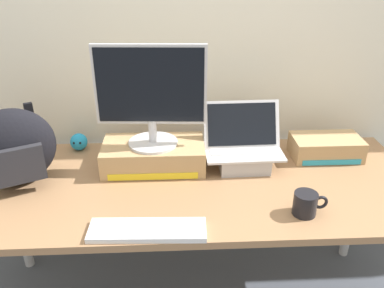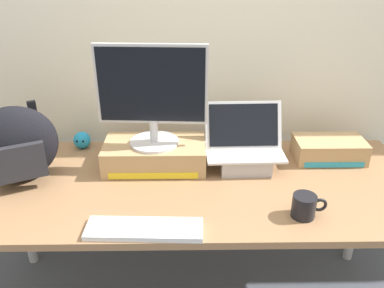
{
  "view_description": "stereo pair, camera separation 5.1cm",
  "coord_description": "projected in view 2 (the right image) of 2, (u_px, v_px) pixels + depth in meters",
  "views": [
    {
      "loc": [
        -0.07,
        -1.44,
        1.64
      ],
      "look_at": [
        0.0,
        0.0,
        0.92
      ],
      "focal_mm": 37.05,
      "sensor_mm": 36.0,
      "label": 1
    },
    {
      "loc": [
        -0.02,
        -1.44,
        1.64
      ],
      "look_at": [
        0.0,
        0.0,
        0.92
      ],
      "focal_mm": 37.05,
      "sensor_mm": 36.0,
      "label": 2
    }
  ],
  "objects": [
    {
      "name": "external_keyboard",
      "position": [
        144.0,
        229.0,
        1.39
      ],
      "size": [
        0.42,
        0.14,
        0.02
      ],
      "rotation": [
        0.0,
        0.0,
        -0.04
      ],
      "color": "white",
      "rests_on": "desk"
    },
    {
      "name": "back_wall",
      "position": [
        191.0,
        27.0,
        1.89
      ],
      "size": [
        7.0,
        0.1,
        2.6
      ],
      "primitive_type": "cube",
      "color": "silver",
      "rests_on": "ground"
    },
    {
      "name": "desktop_monitor",
      "position": [
        152.0,
        95.0,
        1.66
      ],
      "size": [
        0.47,
        0.22,
        0.44
      ],
      "rotation": [
        0.0,
        0.0,
        -0.06
      ],
      "color": "silver",
      "rests_on": "toner_box_yellow"
    },
    {
      "name": "toner_box_yellow",
      "position": [
        155.0,
        155.0,
        1.79
      ],
      "size": [
        0.45,
        0.25,
        0.12
      ],
      "color": "tan",
      "rests_on": "desk"
    },
    {
      "name": "messenger_backpack",
      "position": [
        15.0,
        145.0,
        1.64
      ],
      "size": [
        0.39,
        0.31,
        0.33
      ],
      "rotation": [
        0.0,
        0.0,
        0.43
      ],
      "color": "black",
      "rests_on": "desk"
    },
    {
      "name": "coffee_mug",
      "position": [
        305.0,
        206.0,
        1.46
      ],
      "size": [
        0.13,
        0.09,
        0.09
      ],
      "color": "black",
      "rests_on": "desk"
    },
    {
      "name": "toner_box_cyan",
      "position": [
        329.0,
        149.0,
        1.86
      ],
      "size": [
        0.32,
        0.18,
        0.1
      ],
      "color": "tan",
      "rests_on": "desk"
    },
    {
      "name": "plush_toy",
      "position": [
        82.0,
        140.0,
        1.96
      ],
      "size": [
        0.08,
        0.08,
        0.08
      ],
      "color": "#2393CC",
      "rests_on": "desk"
    },
    {
      "name": "desk",
      "position": [
        192.0,
        194.0,
        1.72
      ],
      "size": [
        1.96,
        0.79,
        0.74
      ],
      "color": "#99704C",
      "rests_on": "ground"
    },
    {
      "name": "open_laptop",
      "position": [
        244.0,
        154.0,
        1.79
      ],
      "size": [
        0.35,
        0.23,
        0.28
      ],
      "rotation": [
        0.0,
        0.0,
        0.03
      ],
      "color": "#ADADB2",
      "rests_on": "desk"
    }
  ]
}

